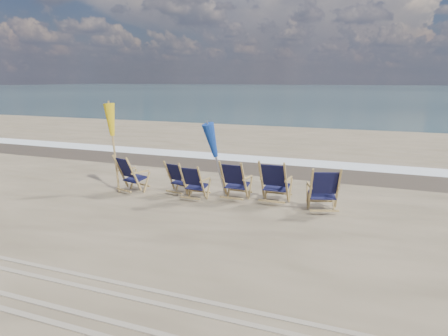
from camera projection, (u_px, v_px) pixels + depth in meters
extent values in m
plane|color=#335054|center=(396.00, 90.00, 124.04)|extent=(400.00, 400.00, 0.00)
cube|color=silver|center=(289.00, 161.00, 15.97)|extent=(200.00, 1.40, 0.01)
cube|color=#42362A|center=(277.00, 169.00, 14.62)|extent=(200.00, 2.60, 0.00)
cylinder|color=#A6854A|center=(114.00, 148.00, 11.59)|extent=(0.06, 0.06, 2.33)
cone|color=gold|center=(113.00, 122.00, 11.45)|extent=(0.30, 0.30, 0.85)
cylinder|color=#A5A5AD|center=(218.00, 160.00, 10.85)|extent=(0.06, 0.06, 1.95)
cone|color=navy|center=(218.00, 141.00, 10.75)|extent=(0.30, 0.30, 0.85)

